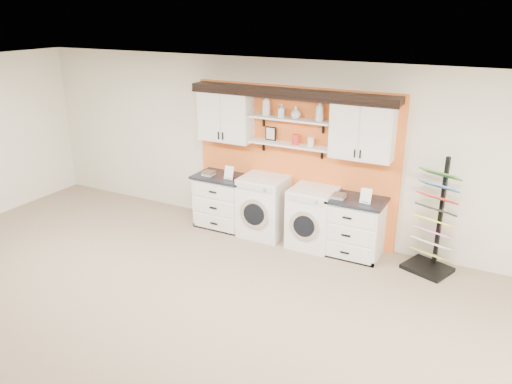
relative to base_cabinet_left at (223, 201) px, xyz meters
The scene contains 21 objects.
floor 3.84m from the base_cabinet_left, 72.76° to the right, with size 10.00×10.00×0.00m, color gray.
ceiling 4.48m from the base_cabinet_left, 72.76° to the right, with size 10.00×10.00×0.00m, color white.
wall_back 1.52m from the base_cabinet_left, 17.63° to the left, with size 10.00×10.00×0.00m, color beige.
accent_panel 1.39m from the base_cabinet_left, 16.00° to the left, with size 3.40×0.07×2.40m, color orange.
upper_cabinet_left 1.44m from the base_cabinet_left, 90.00° to the left, with size 0.90×0.35×0.84m.
upper_cabinet_right 2.68m from the base_cabinet_left, ahead, with size 0.90×0.35×0.84m.
shelf_lower 1.57m from the base_cabinet_left, ahead, with size 1.32×0.28×0.03m, color white.
shelf_upper 1.87m from the base_cabinet_left, ahead, with size 1.32×0.28×0.03m, color white.
crown_molding 2.20m from the base_cabinet_left, ahead, with size 3.30×0.41×0.13m.
picture_frame 1.45m from the base_cabinet_left, 14.85° to the left, with size 0.18×0.02×0.22m.
canister_red 1.71m from the base_cabinet_left, ahead, with size 0.11×0.11×0.16m, color red.
canister_cream 1.89m from the base_cabinet_left, ahead, with size 0.10×0.10×0.14m, color silver.
base_cabinet_left is the anchor object (origin of this frame).
base_cabinet_right 2.26m from the base_cabinet_left, ahead, with size 0.92×0.66×0.90m.
washer 0.78m from the base_cabinet_left, ahead, with size 0.71×0.71×0.99m.
dryer 1.62m from the base_cabinet_left, ahead, with size 0.67×0.71×0.94m.
sample_rack 3.39m from the base_cabinet_left, ahead, with size 0.74×0.68×1.64m.
soap_bottle_a 1.82m from the base_cabinet_left, 12.36° to the left, with size 0.13×0.13×0.34m, color silver.
soap_bottle_b 1.88m from the base_cabinet_left, ahead, with size 0.09×0.09×0.20m, color silver.
soap_bottle_c 2.01m from the base_cabinet_left, ahead, with size 0.15×0.15×0.19m, color silver.
soap_bottle_d 2.30m from the base_cabinet_left, ahead, with size 0.12×0.12×0.31m, color silver.
Camera 1 is at (3.02, -3.05, 3.51)m, focal length 35.00 mm.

